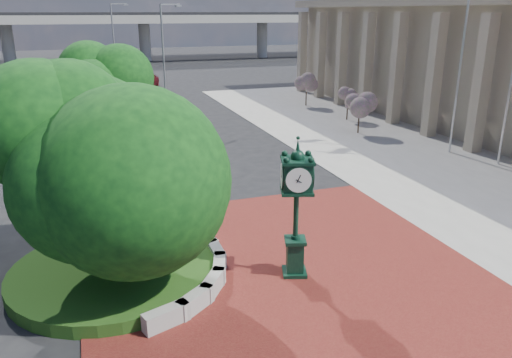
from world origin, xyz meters
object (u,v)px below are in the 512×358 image
object	(u,v)px
flagpole_a	(462,55)
post_clock	(296,203)
parked_car	(148,81)
street_lamp_far	(115,38)
street_lamp_near	(165,52)

from	to	relation	value
flagpole_a	post_clock	bearing A→B (deg)	-144.56
parked_car	street_lamp_far	size ratio (longest dim) A/B	0.48
street_lamp_far	post_clock	bearing A→B (deg)	-87.84
flagpole_a	street_lamp_far	size ratio (longest dim) A/B	1.25
flagpole_a	street_lamp_near	size ratio (longest dim) A/B	1.29
parked_car	flagpole_a	distance (m)	34.56
street_lamp_near	street_lamp_far	world-z (taller)	street_lamp_far
post_clock	street_lamp_far	distance (m)	44.33
parked_car	street_lamp_far	xyz separation A→B (m)	(-2.77, 2.58, 4.26)
flagpole_a	street_lamp_far	world-z (taller)	flagpole_a
post_clock	flagpole_a	xyz separation A→B (m)	(13.91, 9.90, 3.07)
post_clock	street_lamp_far	world-z (taller)	street_lamp_far
street_lamp_near	street_lamp_far	distance (m)	18.83
post_clock	parked_car	distance (m)	41.70
post_clock	street_lamp_far	size ratio (longest dim) A/B	0.51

